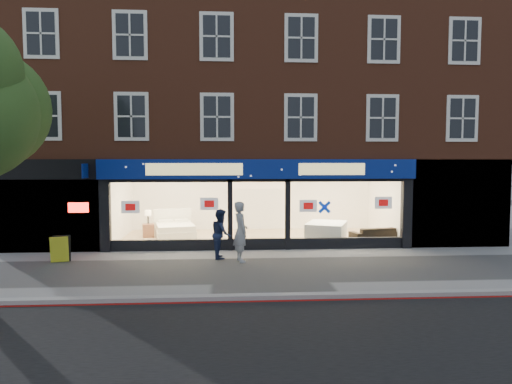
{
  "coord_description": "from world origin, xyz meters",
  "views": [
    {
      "loc": [
        -1.17,
        -13.41,
        3.27
      ],
      "look_at": [
        -0.14,
        2.5,
        2.15
      ],
      "focal_mm": 32.0,
      "sensor_mm": 36.0,
      "label": 1
    }
  ],
  "objects": [
    {
      "name": "pedestrian_blue",
      "position": [
        -1.36,
        1.68,
        0.82
      ],
      "size": [
        0.68,
        0.85,
        1.65
      ],
      "primitive_type": "imported",
      "rotation": [
        0.0,
        0.0,
        1.65
      ],
      "color": "#182344",
      "rests_on": "ground"
    },
    {
      "name": "a_board",
      "position": [
        -6.5,
        1.4,
        0.43
      ],
      "size": [
        0.63,
        0.48,
        0.85
      ],
      "primitive_type": "cube",
      "rotation": [
        0.0,
        0.0,
        0.25
      ],
      "color": "yellow",
      "rests_on": "ground"
    },
    {
      "name": "ground",
      "position": [
        0.0,
        0.0,
        0.0
      ],
      "size": [
        120.0,
        120.0,
        0.0
      ],
      "primitive_type": "plane",
      "color": "gray",
      "rests_on": "ground"
    },
    {
      "name": "pedestrian_grey",
      "position": [
        -0.73,
        1.16,
        0.97
      ],
      "size": [
        0.63,
        0.8,
        1.95
      ],
      "primitive_type": "imported",
      "rotation": [
        0.0,
        0.0,
        1.83
      ],
      "color": "#989A9F",
      "rests_on": "ground"
    },
    {
      "name": "mattress_stack",
      "position": [
        2.77,
        4.27,
        0.45
      ],
      "size": [
        1.98,
        2.19,
        0.71
      ],
      "rotation": [
        0.0,
        0.0,
        -0.38
      ],
      "color": "silver",
      "rests_on": "showroom_floor"
    },
    {
      "name": "kerb_stone",
      "position": [
        0.0,
        -2.9,
        0.06
      ],
      "size": [
        60.0,
        0.25,
        0.12
      ],
      "primitive_type": "cube",
      "color": "gray",
      "rests_on": "ground"
    },
    {
      "name": "showroom_floor",
      "position": [
        0.0,
        5.25,
        0.05
      ],
      "size": [
        11.0,
        4.5,
        0.1
      ],
      "primitive_type": "cube",
      "color": "tan",
      "rests_on": "ground"
    },
    {
      "name": "kerb_line",
      "position": [
        0.0,
        -3.1,
        0.01
      ],
      "size": [
        60.0,
        0.1,
        0.01
      ],
      "primitive_type": "cube",
      "color": "#8C0A07",
      "rests_on": "ground"
    },
    {
      "name": "bedside_table",
      "position": [
        -4.4,
        5.43,
        0.38
      ],
      "size": [
        0.54,
        0.54,
        0.55
      ],
      "primitive_type": "cube",
      "rotation": [
        0.0,
        0.0,
        0.23
      ],
      "color": "brown",
      "rests_on": "showroom_floor"
    },
    {
      "name": "display_bed",
      "position": [
        -3.33,
        5.51,
        0.41
      ],
      "size": [
        1.94,
        2.21,
        1.08
      ],
      "rotation": [
        0.0,
        0.0,
        0.22
      ],
      "color": "white",
      "rests_on": "showroom_floor"
    },
    {
      "name": "building",
      "position": [
        -0.02,
        6.93,
        6.67
      ],
      "size": [
        19.0,
        8.26,
        10.3
      ],
      "color": "brown",
      "rests_on": "ground"
    },
    {
      "name": "sofa",
      "position": [
        4.6,
        3.9,
        0.38
      ],
      "size": [
        2.02,
        1.11,
        0.56
      ],
      "primitive_type": "imported",
      "rotation": [
        0.0,
        0.0,
        3.34
      ],
      "color": "black",
      "rests_on": "showroom_floor"
    }
  ]
}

